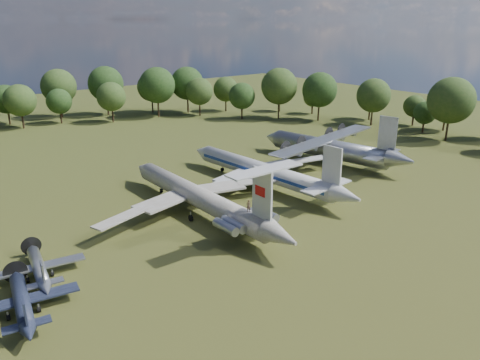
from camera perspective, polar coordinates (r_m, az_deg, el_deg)
ground at (r=70.74m, az=-7.43°, el=-5.72°), size 300.00×300.00×0.00m
il62_airliner at (r=74.36m, az=-5.09°, el=-2.50°), size 35.46×45.88×4.47m
tu104_jet at (r=86.67m, az=2.78°, el=0.71°), size 36.26×46.67×4.46m
an12_transport at (r=102.70m, az=10.75°, el=3.50°), size 40.82×44.11×5.08m
small_prop_west at (r=55.41m, az=-25.01°, el=-13.63°), size 13.98×17.46×2.32m
small_prop_northwest at (r=61.63m, az=-23.31°, el=-10.05°), size 12.88×16.16×2.16m
person_on_il62 at (r=63.80m, az=1.05°, el=-3.15°), size 0.73×0.60×1.73m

